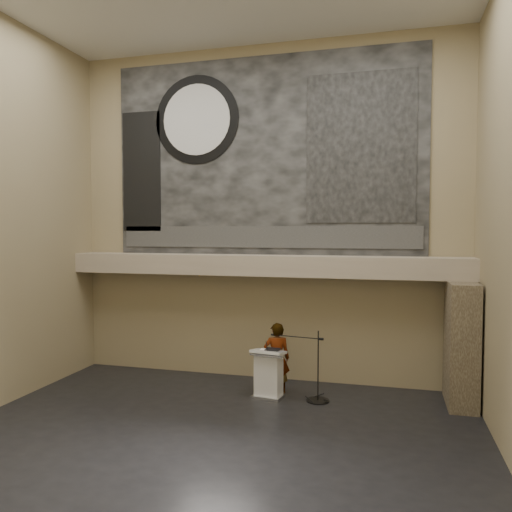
# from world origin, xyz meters

# --- Properties ---
(floor) EXTENTS (10.00, 10.00, 0.00)m
(floor) POSITION_xyz_m (0.00, 0.00, 0.00)
(floor) COLOR black
(floor) RESTS_ON ground
(wall_back) EXTENTS (10.00, 0.02, 8.50)m
(wall_back) POSITION_xyz_m (0.00, 4.00, 4.25)
(wall_back) COLOR #8C7C59
(wall_back) RESTS_ON floor
(wall_front) EXTENTS (10.00, 0.02, 8.50)m
(wall_front) POSITION_xyz_m (0.00, -4.00, 4.25)
(wall_front) COLOR #8C7C59
(wall_front) RESTS_ON floor
(soffit) EXTENTS (10.00, 0.80, 0.50)m
(soffit) POSITION_xyz_m (0.00, 3.60, 2.95)
(soffit) COLOR gray
(soffit) RESTS_ON wall_back
(sprinkler_left) EXTENTS (0.04, 0.04, 0.06)m
(sprinkler_left) POSITION_xyz_m (-1.60, 3.55, 2.67)
(sprinkler_left) COLOR #B2893D
(sprinkler_left) RESTS_ON soffit
(sprinkler_right) EXTENTS (0.04, 0.04, 0.06)m
(sprinkler_right) POSITION_xyz_m (1.90, 3.55, 2.67)
(sprinkler_right) COLOR #B2893D
(sprinkler_right) RESTS_ON soffit
(banner) EXTENTS (8.00, 0.05, 5.00)m
(banner) POSITION_xyz_m (0.00, 3.97, 5.70)
(banner) COLOR black
(banner) RESTS_ON wall_back
(banner_text_strip) EXTENTS (7.76, 0.02, 0.55)m
(banner_text_strip) POSITION_xyz_m (0.00, 3.93, 3.65)
(banner_text_strip) COLOR #2F2F2F
(banner_text_strip) RESTS_ON banner
(banner_clock_rim) EXTENTS (2.30, 0.02, 2.30)m
(banner_clock_rim) POSITION_xyz_m (-1.80, 3.93, 6.70)
(banner_clock_rim) COLOR black
(banner_clock_rim) RESTS_ON banner
(banner_clock_face) EXTENTS (1.84, 0.02, 1.84)m
(banner_clock_face) POSITION_xyz_m (-1.80, 3.91, 6.70)
(banner_clock_face) COLOR silver
(banner_clock_face) RESTS_ON banner
(banner_building_print) EXTENTS (2.60, 0.02, 3.60)m
(banner_building_print) POSITION_xyz_m (2.40, 3.93, 5.80)
(banner_building_print) COLOR black
(banner_building_print) RESTS_ON banner
(banner_brick_print) EXTENTS (1.10, 0.02, 3.20)m
(banner_brick_print) POSITION_xyz_m (-3.40, 3.93, 5.40)
(banner_brick_print) COLOR black
(banner_brick_print) RESTS_ON banner
(stone_pier) EXTENTS (0.60, 1.40, 2.70)m
(stone_pier) POSITION_xyz_m (4.65, 3.15, 1.35)
(stone_pier) COLOR #463B2B
(stone_pier) RESTS_ON floor
(lectern) EXTENTS (0.80, 0.62, 1.14)m
(lectern) POSITION_xyz_m (0.49, 2.48, 0.55)
(lectern) COLOR silver
(lectern) RESTS_ON floor
(binder) EXTENTS (0.32, 0.26, 0.04)m
(binder) POSITION_xyz_m (0.58, 2.50, 1.12)
(binder) COLOR black
(binder) RESTS_ON lectern
(papers) EXTENTS (0.24, 0.32, 0.00)m
(papers) POSITION_xyz_m (0.39, 2.46, 1.10)
(papers) COLOR white
(papers) RESTS_ON lectern
(speaker_person) EXTENTS (0.70, 0.55, 1.67)m
(speaker_person) POSITION_xyz_m (0.60, 2.83, 0.84)
(speaker_person) COLOR silver
(speaker_person) RESTS_ON floor
(mic_stand) EXTENTS (1.37, 0.52, 1.59)m
(mic_stand) POSITION_xyz_m (1.57, 2.57, 0.22)
(mic_stand) COLOR black
(mic_stand) RESTS_ON floor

